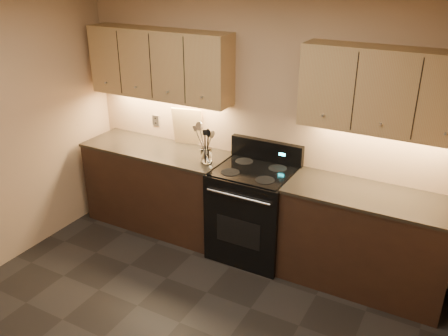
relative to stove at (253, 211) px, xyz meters
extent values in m
cube|color=tan|center=(-0.08, 0.32, 0.82)|extent=(4.00, 0.04, 2.60)
cube|color=black|center=(-1.18, 0.02, -0.03)|extent=(1.60, 0.60, 0.90)
cube|color=#3C3426|center=(-1.18, 0.02, 0.44)|extent=(1.62, 0.62, 0.03)
cube|color=black|center=(1.10, 0.02, -0.03)|extent=(1.44, 0.60, 0.90)
cube|color=#3C3426|center=(1.10, 0.02, 0.44)|extent=(1.46, 0.62, 0.03)
cube|color=black|center=(0.00, -0.01, -0.02)|extent=(0.76, 0.65, 0.92)
cube|color=black|center=(0.00, -0.01, 0.45)|extent=(0.70, 0.60, 0.01)
cube|color=black|center=(0.00, 0.28, 0.55)|extent=(0.76, 0.07, 0.22)
cube|color=#19E5F2|center=(0.18, 0.24, 0.56)|extent=(0.06, 0.00, 0.03)
cylinder|color=silver|center=(0.00, -0.35, 0.32)|extent=(0.65, 0.02, 0.02)
cube|color=black|center=(0.00, -0.33, -0.07)|extent=(0.46, 0.00, 0.28)
cylinder|color=black|center=(-0.18, -0.16, 0.45)|extent=(0.18, 0.18, 0.00)
cylinder|color=black|center=(0.18, -0.16, 0.45)|extent=(0.18, 0.18, 0.00)
cylinder|color=black|center=(-0.18, 0.14, 0.45)|extent=(0.18, 0.18, 0.00)
cylinder|color=black|center=(0.18, 0.14, 0.45)|extent=(0.18, 0.18, 0.00)
cube|color=tan|center=(-1.18, 0.17, 1.32)|extent=(1.60, 0.30, 0.70)
cube|color=tan|center=(1.10, 0.17, 1.32)|extent=(1.44, 0.30, 0.70)
cube|color=#B2B5BA|center=(-1.38, 0.31, 0.64)|extent=(0.08, 0.01, 0.12)
cylinder|color=white|center=(-0.50, -0.06, 0.52)|extent=(0.15, 0.15, 0.14)
cylinder|color=white|center=(-0.50, -0.06, 0.46)|extent=(0.11, 0.11, 0.02)
cube|color=tan|center=(-0.92, 0.27, 0.66)|extent=(0.34, 0.16, 0.42)
camera|label=1|loc=(1.73, -3.78, 2.31)|focal=38.00mm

